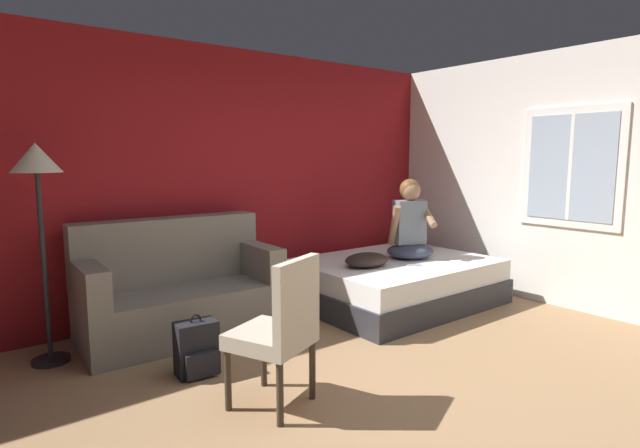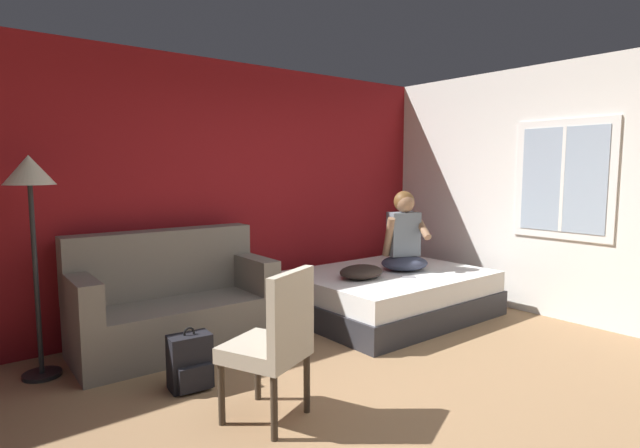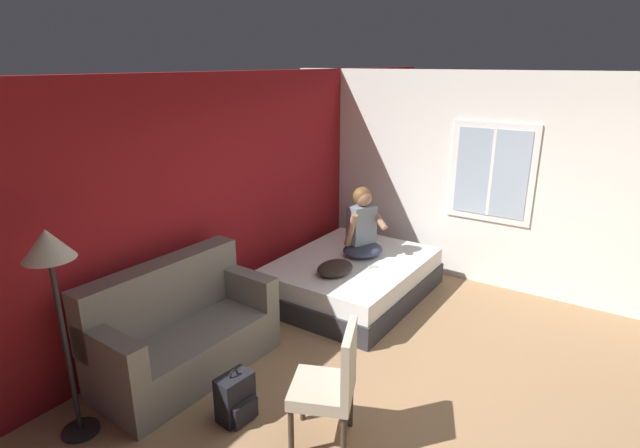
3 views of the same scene
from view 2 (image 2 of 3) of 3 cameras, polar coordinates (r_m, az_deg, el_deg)
name	(u,v)px [view 2 (image 2 of 3)]	position (r m, az deg, el deg)	size (l,w,h in m)	color
ground_plane	(408,413)	(3.55, 9.97, -20.53)	(40.00, 40.00, 0.00)	#93704C
wall_back_accent	(214,192)	(5.35, -11.99, 3.55)	(10.64, 0.16, 2.70)	maroon
wall_side_with_window	(607,194)	(5.69, 29.96, 3.02)	(0.19, 6.64, 2.70)	silver
bed	(389,294)	(5.56, 7.94, -7.88)	(2.05, 1.60, 0.48)	#2D2D33
couch	(172,304)	(4.70, -16.53, -8.78)	(1.72, 0.87, 1.04)	slate
side_chair	(274,340)	(3.22, -5.28, -13.05)	(0.61, 0.61, 0.98)	#382D23
person_seated	(404,238)	(5.58, 9.59, -1.60)	(0.65, 0.60, 0.88)	#383D51
backpack	(190,363)	(3.88, -14.59, -15.09)	(0.32, 0.25, 0.46)	black
throw_pillow	(361,272)	(5.13, 4.74, -5.47)	(0.48, 0.36, 0.14)	#2D231E
cell_phone	(409,277)	(5.25, 10.10, -6.00)	(0.07, 0.14, 0.01)	#B7B7BC
floor_lamp	(30,192)	(4.29, -30.19, 3.22)	(0.36, 0.36, 1.70)	black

